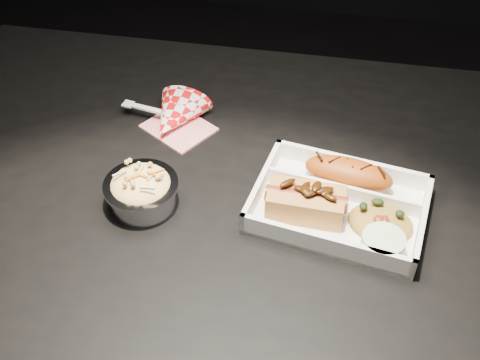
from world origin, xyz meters
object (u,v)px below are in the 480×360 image
(napkin_fork, at_px, (174,117))
(food_tray, at_px, (339,207))
(fried_pastry, at_px, (348,173))
(hotdog, at_px, (306,201))
(foil_coleslaw_cup, at_px, (141,189))
(dining_table, at_px, (238,223))

(napkin_fork, bearing_deg, food_tray, -17.49)
(fried_pastry, distance_m, hotdog, 0.09)
(food_tray, relative_size, foil_coleslaw_cup, 2.48)
(dining_table, xyz_separation_m, napkin_fork, (-0.14, 0.13, 0.11))
(foil_coleslaw_cup, xyz_separation_m, napkin_fork, (-0.00, 0.20, -0.02))
(dining_table, distance_m, foil_coleslaw_cup, 0.19)
(food_tray, xyz_separation_m, hotdog, (-0.05, -0.02, 0.02))
(dining_table, distance_m, napkin_fork, 0.22)
(hotdog, bearing_deg, dining_table, 157.98)
(hotdog, distance_m, napkin_fork, 0.31)
(dining_table, bearing_deg, fried_pastry, 8.02)
(fried_pastry, relative_size, napkin_fork, 0.77)
(dining_table, distance_m, fried_pastry, 0.21)
(food_tray, relative_size, fried_pastry, 2.01)
(hotdog, height_order, napkin_fork, napkin_fork)
(fried_pastry, height_order, hotdog, hotdog)
(fried_pastry, bearing_deg, foil_coleslaw_cup, -163.00)
(dining_table, bearing_deg, foil_coleslaw_cup, -152.90)
(fried_pastry, distance_m, napkin_fork, 0.32)
(dining_table, xyz_separation_m, fried_pastry, (0.17, 0.02, 0.12))
(dining_table, distance_m, food_tray, 0.19)
(hotdog, height_order, foil_coleslaw_cup, foil_coleslaw_cup)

